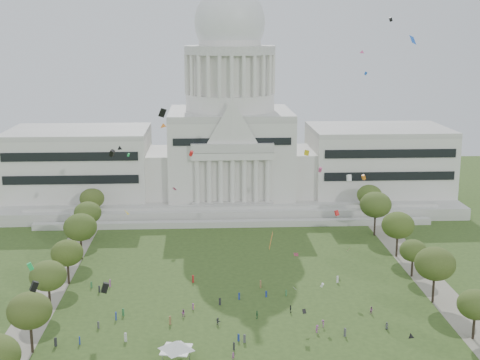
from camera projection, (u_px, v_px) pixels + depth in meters
The scene contains 28 objects.
ground at pixel (251, 340), 138.58m from camera, with size 400.00×400.00×0.00m, color #344A1D.
capitol at pixel (230, 143), 244.29m from camera, with size 160.00×64.50×91.30m.
path_left at pixel (50, 290), 165.35m from camera, with size 8.00×160.00×0.04m, color gray.
path_right at pixel (431, 282), 170.24m from camera, with size 8.00×160.00×0.04m, color gray.
row_tree_l_1 at pixel (30, 311), 131.47m from camera, with size 8.86×8.86×12.59m.
row_tree_r_1 at pixel (476, 305), 137.54m from camera, with size 7.58×7.58×10.78m.
row_tree_l_2 at pixel (48, 276), 151.26m from camera, with size 8.42×8.42×11.97m.
row_tree_r_2 at pixel (435, 264), 155.67m from camera, with size 9.55×9.55×13.58m.
row_tree_l_3 at pixel (67, 253), 167.56m from camera, with size 8.12×8.12×11.55m.
row_tree_r_3 at pixel (413, 251), 172.86m from camera, with size 7.01×7.01×9.98m.
row_tree_l_4 at pixel (80, 227), 185.32m from camera, with size 9.29×9.29×13.21m.
row_tree_r_4 at pixel (398, 225), 187.54m from camera, with size 9.19×9.19×13.06m.
row_tree_l_5 at pixel (88, 213), 203.58m from camera, with size 8.33×8.33×11.85m.
row_tree_r_5 at pixel (376, 205), 206.97m from camera, with size 9.82×9.82×13.96m.
row_tree_l_6 at pixel (92, 199), 221.18m from camera, with size 8.19×8.19×11.64m.
row_tree_r_6 at pixel (369, 195), 224.88m from camera, with size 8.42×8.42×11.97m.
event_tent at pixel (176, 345), 129.40m from camera, with size 9.04×9.04×4.27m.
person_0 at pixel (387, 326), 143.46m from camera, with size 0.80×0.52×1.65m, color #4C4C51.
person_2 at pixel (372, 310), 151.19m from camera, with size 0.87×0.54×1.79m, color #994C8C.
person_3 at pixel (323, 323), 144.55m from camera, with size 1.09×0.56×1.69m, color #994C8C.
person_4 at pixel (257, 315), 148.85m from camera, with size 1.08×0.59×1.85m, color #33723F.
person_5 at pixel (218, 321), 145.65m from camera, with size 1.56×0.62×1.69m, color #4C4C51.
person_7 at pixel (233, 356), 130.29m from camera, with size 0.59×0.44×1.63m, color #994C8C.
person_8 at pixel (183, 313), 149.76m from camera, with size 0.87×0.54×1.79m, color #994C8C.
person_9 at pixel (317, 329), 141.86m from camera, with size 1.14×0.59×1.77m, color #994C8C.
person_10 at pixel (291, 309), 152.04m from camera, with size 1.05×0.57×1.80m, color #26262B.
distant_crowd at pixel (188, 309), 152.05m from camera, with size 64.71×37.79×1.94m.
kite_swarm at pixel (241, 206), 136.34m from camera, with size 80.66×107.93×61.94m.
Camera 1 is at (-9.02, -127.50, 63.10)m, focal length 50.00 mm.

